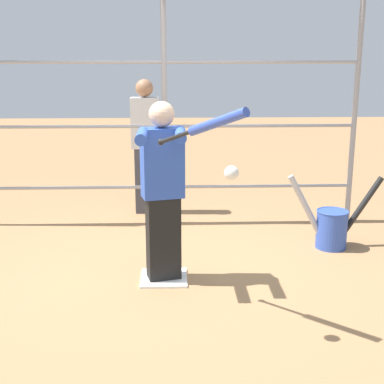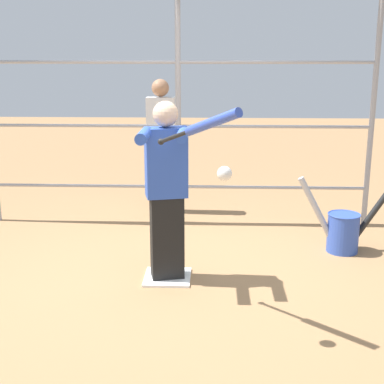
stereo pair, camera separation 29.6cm
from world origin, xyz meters
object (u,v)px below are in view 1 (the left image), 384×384
Objects in this scene: baseball_bat_swinging at (210,125)px; bystander_behind_fence at (146,145)px; batter at (163,187)px; softball_in_flight at (231,173)px; bat_bucket at (332,226)px.

baseball_bat_swinging is 2.96m from bystander_behind_fence.
batter is 2.26× the size of baseball_bat_swinging.
softball_in_flight is at bearing 102.87° from bystander_behind_fence.
batter is 2.08m from bystander_behind_fence.
batter is at bearing -66.91° from baseball_bat_swinging.
softball_in_flight is at bearing 114.93° from batter.
baseball_bat_swinging is 0.42× the size of bystander_behind_fence.
batter is 15.98× the size of softball_in_flight.
bat_bucket is at bearing -125.16° from softball_in_flight.
baseball_bat_swinging is at bearing 101.33° from bystander_behind_fence.
bystander_behind_fence is at bearing -83.42° from batter.
bystander_behind_fence reaches higher than batter.
bystander_behind_fence reaches higher than softball_in_flight.
softball_in_flight is at bearing 121.27° from baseball_bat_swinging.
batter reaches higher than bat_bucket.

